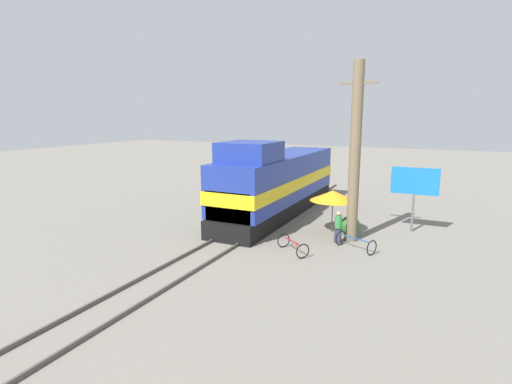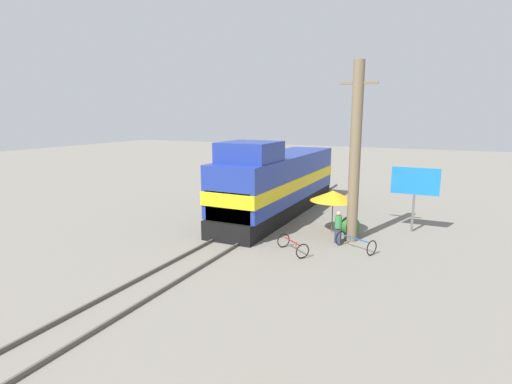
% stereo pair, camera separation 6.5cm
% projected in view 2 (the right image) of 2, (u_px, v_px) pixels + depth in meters
% --- Properties ---
extents(ground_plane, '(120.00, 120.00, 0.00)m').
position_uv_depth(ground_plane, '(254.00, 227.00, 22.24)').
color(ground_plane, slate).
extents(rail_near, '(0.08, 30.56, 0.15)m').
position_uv_depth(rail_near, '(242.00, 225.00, 22.53)').
color(rail_near, '#4C4742').
rests_on(rail_near, ground_plane).
extents(rail_far, '(0.08, 30.56, 0.15)m').
position_uv_depth(rail_far, '(266.00, 228.00, 21.92)').
color(rail_far, '#4C4742').
rests_on(rail_far, ground_plane).
extents(locomotive, '(3.00, 13.72, 4.79)m').
position_uv_depth(locomotive, '(277.00, 183.00, 24.72)').
color(locomotive, black).
rests_on(locomotive, ground_plane).
extents(utility_pole, '(1.80, 0.53, 8.67)m').
position_uv_depth(utility_pole, '(355.00, 153.00, 19.10)').
color(utility_pole, '#726047').
rests_on(utility_pole, ground_plane).
extents(vendor_umbrella, '(2.39, 2.39, 2.27)m').
position_uv_depth(vendor_umbrella, '(333.00, 196.00, 20.95)').
color(vendor_umbrella, '#4C4C4C').
rests_on(vendor_umbrella, ground_plane).
extents(billboard_sign, '(2.42, 0.12, 3.46)m').
position_uv_depth(billboard_sign, '(415.00, 184.00, 21.03)').
color(billboard_sign, '#595959').
rests_on(billboard_sign, ground_plane).
extents(shrub_cluster, '(1.00, 1.00, 1.00)m').
position_uv_depth(shrub_cluster, '(350.00, 225.00, 20.82)').
color(shrub_cluster, '#2D722D').
rests_on(shrub_cluster, ground_plane).
extents(person_bystander, '(0.34, 0.34, 1.60)m').
position_uv_depth(person_bystander, '(338.00, 226.00, 19.38)').
color(person_bystander, '#2D3347').
rests_on(person_bystander, ground_plane).
extents(bicycle, '(1.96, 1.45, 0.70)m').
position_uv_depth(bicycle, '(355.00, 243.00, 18.45)').
color(bicycle, black).
rests_on(bicycle, ground_plane).
extents(bicycle_spare, '(1.77, 1.60, 0.67)m').
position_uv_depth(bicycle_spare, '(293.00, 245.00, 18.10)').
color(bicycle_spare, black).
rests_on(bicycle_spare, ground_plane).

